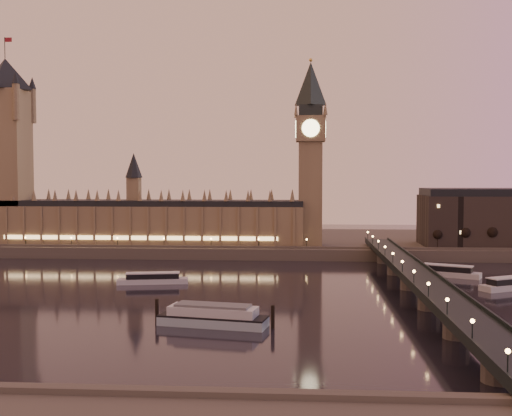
{
  "coord_description": "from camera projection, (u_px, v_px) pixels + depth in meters",
  "views": [
    {
      "loc": [
        48.01,
        -237.88,
        46.0
      ],
      "look_at": [
        29.48,
        35.0,
        31.52
      ],
      "focal_mm": 45.0,
      "sensor_mm": 36.0,
      "label": 1
    }
  ],
  "objects": [
    {
      "name": "ground",
      "position": [
        172.0,
        296.0,
        242.68
      ],
      "size": [
        700.0,
        700.0,
        0.0
      ],
      "primitive_type": "plane",
      "color": "black",
      "rests_on": "ground"
    },
    {
      "name": "far_embankment",
      "position": [
        271.0,
        242.0,
        404.88
      ],
      "size": [
        560.0,
        130.0,
        6.0
      ],
      "primitive_type": "cube",
      "color": "#423D35",
      "rests_on": "ground"
    },
    {
      "name": "palace_of_westminster",
      "position": [
        144.0,
        217.0,
        364.79
      ],
      "size": [
        180.0,
        26.62,
        52.0
      ],
      "color": "brown",
      "rests_on": "ground"
    },
    {
      "name": "victoria_tower",
      "position": [
        7.0,
        140.0,
        367.87
      ],
      "size": [
        31.68,
        31.68,
        118.0
      ],
      "color": "brown",
      "rests_on": "ground"
    },
    {
      "name": "big_ben",
      "position": [
        310.0,
        142.0,
        356.19
      ],
      "size": [
        17.68,
        17.68,
        104.0
      ],
      "color": "brown",
      "rests_on": "ground"
    },
    {
      "name": "westminster_bridge",
      "position": [
        418.0,
        284.0,
        236.19
      ],
      "size": [
        13.2,
        260.0,
        15.3
      ],
      "color": "black",
      "rests_on": "ground"
    },
    {
      "name": "bare_tree_0",
      "position": [
        437.0,
        234.0,
        342.3
      ],
      "size": [
        5.37,
        5.37,
        10.92
      ],
      "color": "black",
      "rests_on": "ground"
    },
    {
      "name": "bare_tree_1",
      "position": [
        465.0,
        234.0,
        341.33
      ],
      "size": [
        5.37,
        5.37,
        10.92
      ],
      "color": "black",
      "rests_on": "ground"
    },
    {
      "name": "bare_tree_2",
      "position": [
        492.0,
        234.0,
        340.35
      ],
      "size": [
        5.37,
        5.37,
        10.92
      ],
      "color": "black",
      "rests_on": "ground"
    },
    {
      "name": "cruise_boat_a",
      "position": [
        153.0,
        279.0,
        269.3
      ],
      "size": [
        30.13,
        11.58,
        4.71
      ],
      "rotation": [
        0.0,
        0.0,
        0.18
      ],
      "color": "silver",
      "rests_on": "ground"
    },
    {
      "name": "cruise_boat_b",
      "position": [
        447.0,
        271.0,
        287.74
      ],
      "size": [
        29.15,
        18.78,
        5.32
      ],
      "rotation": [
        0.0,
        0.0,
        -0.44
      ],
      "color": "silver",
      "rests_on": "ground"
    },
    {
      "name": "cruise_boat_c",
      "position": [
        509.0,
        284.0,
        255.15
      ],
      "size": [
        25.97,
        18.24,
        5.14
      ],
      "rotation": [
        0.0,
        0.0,
        0.49
      ],
      "color": "silver",
      "rests_on": "ground"
    },
    {
      "name": "moored_barge",
      "position": [
        213.0,
        316.0,
        194.44
      ],
      "size": [
        37.67,
        15.29,
        7.02
      ],
      "rotation": [
        0.0,
        0.0,
        -0.19
      ],
      "color": "#92ACBA",
      "rests_on": "ground"
    }
  ]
}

